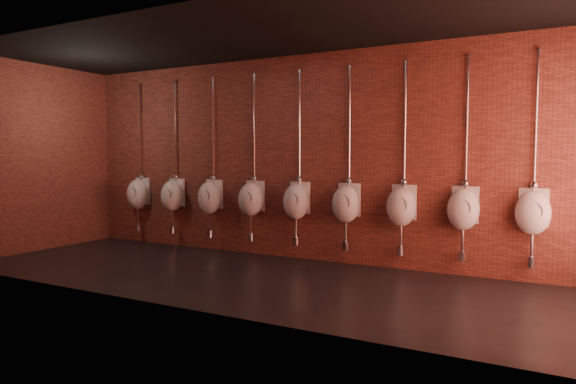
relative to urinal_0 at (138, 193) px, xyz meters
name	(u,v)px	position (x,y,z in m)	size (l,w,h in m)	color
ground	(248,278)	(3.30, -1.35, -0.93)	(8.50, 8.50, 0.00)	black
room_shell	(247,127)	(3.30, -1.35, 1.08)	(8.54, 3.04, 3.22)	black
urinal_0	(138,193)	(0.00, 0.00, 0.00)	(0.46, 0.41, 2.72)	white
urinal_1	(172,195)	(0.83, 0.00, 0.00)	(0.46, 0.41, 2.72)	white
urinal_2	(210,197)	(1.67, 0.00, 0.00)	(0.46, 0.41, 2.72)	white
urinal_3	(251,199)	(2.50, 0.00, 0.00)	(0.46, 0.41, 2.72)	white
urinal_4	(296,201)	(3.33, 0.00, 0.00)	(0.46, 0.41, 2.72)	white
urinal_5	(346,203)	(4.17, 0.00, 0.00)	(0.46, 0.41, 2.72)	white
urinal_6	(402,206)	(5.00, 0.00, 0.00)	(0.46, 0.41, 2.72)	white
urinal_7	(463,209)	(5.83, 0.00, 0.00)	(0.46, 0.41, 2.72)	white
urinal_8	(533,212)	(6.66, 0.00, 0.00)	(0.46, 0.41, 2.72)	white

